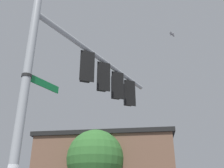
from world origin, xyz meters
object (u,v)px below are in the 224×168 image
(traffic_light_mid_outer, at_px, (116,87))
(traffic_light_arm_end, at_px, (128,94))
(bird_flying, at_px, (172,34))
(street_name_sign, at_px, (37,81))
(traffic_light_mid_inner, at_px, (102,78))
(traffic_light_nearest_pole, at_px, (86,68))

(traffic_light_mid_outer, relative_size, traffic_light_arm_end, 1.00)
(traffic_light_mid_outer, relative_size, bird_flying, 3.22)
(street_name_sign, xyz_separation_m, bird_flying, (6.66, 2.58, 4.94))
(traffic_light_mid_inner, xyz_separation_m, street_name_sign, (-2.57, -1.87, -1.35))
(traffic_light_nearest_pole, height_order, traffic_light_mid_outer, same)
(street_name_sign, distance_m, bird_flying, 8.68)
(traffic_light_mid_inner, relative_size, traffic_light_arm_end, 1.00)
(traffic_light_nearest_pole, bearing_deg, street_name_sign, -143.78)
(traffic_light_mid_inner, bearing_deg, street_name_sign, -143.92)
(traffic_light_arm_end, bearing_deg, bird_flying, -11.66)
(traffic_light_mid_inner, distance_m, traffic_light_mid_outer, 1.03)
(traffic_light_arm_end, bearing_deg, street_name_sign, -144.04)
(street_name_sign, bearing_deg, traffic_light_mid_outer, 36.00)
(traffic_light_nearest_pole, xyz_separation_m, traffic_light_arm_end, (2.51, 1.81, 0.00))
(traffic_light_nearest_pole, bearing_deg, traffic_light_arm_end, 35.78)
(street_name_sign, bearing_deg, traffic_light_mid_inner, 36.08)
(bird_flying, bearing_deg, traffic_light_nearest_pole, -165.06)
(street_name_sign, relative_size, bird_flying, 2.77)
(traffic_light_nearest_pole, distance_m, traffic_light_mid_inner, 1.03)
(traffic_light_mid_outer, xyz_separation_m, street_name_sign, (-3.41, -2.48, -1.35))
(traffic_light_nearest_pole, distance_m, bird_flying, 6.23)
(bird_flying, bearing_deg, traffic_light_mid_outer, -178.13)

